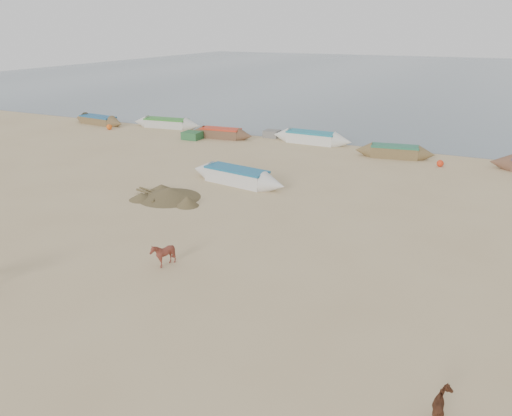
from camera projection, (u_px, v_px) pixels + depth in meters
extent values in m
plane|color=tan|center=(211.00, 265.00, 19.01)|extent=(140.00, 140.00, 0.00)
plane|color=slate|center=(445.00, 76.00, 88.46)|extent=(160.00, 160.00, 0.00)
imported|color=maroon|center=(163.00, 254.00, 18.77)|extent=(1.19, 1.15, 0.99)
imported|color=brown|center=(444.00, 410.00, 11.30)|extent=(1.03, 1.08, 0.84)
cone|color=brown|center=(169.00, 193.00, 26.33)|extent=(3.70, 3.70, 0.56)
cube|color=#2C6237|center=(192.00, 135.00, 39.84)|extent=(1.40, 1.20, 0.60)
sphere|color=red|center=(440.00, 163.00, 32.13)|extent=(0.44, 0.44, 0.44)
cube|color=slate|center=(272.00, 134.00, 40.57)|extent=(1.20, 1.10, 0.56)
sphere|color=orange|center=(109.00, 127.00, 43.46)|extent=(0.48, 0.48, 0.48)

